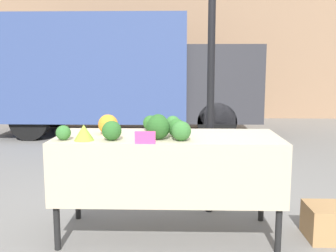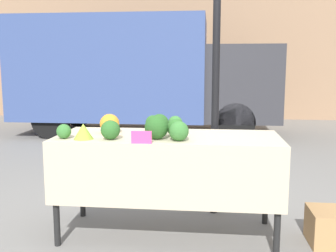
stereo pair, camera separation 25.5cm
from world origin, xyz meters
TOP-DOWN VIEW (x-y plane):
  - ground_plane at (0.00, 0.00)m, footprint 40.00×40.00m
  - building_facade at (0.00, 7.96)m, footprint 16.00×0.60m
  - tent_pole at (0.39, 0.55)m, footprint 0.07×0.07m
  - parked_truck at (-1.19, 5.10)m, footprint 5.37×2.07m
  - market_table at (0.00, -0.06)m, footprint 1.83×0.75m
  - orange_cauliflower at (-0.51, 0.06)m, footprint 0.17×0.17m
  - romanesco_head at (-0.64, -0.23)m, footprint 0.15×0.15m
  - broccoli_head_0 at (-0.07, -0.17)m, footprint 0.19×0.19m
  - broccoli_head_1 at (-0.16, 0.25)m, footprint 0.14×0.14m
  - broccoli_head_2 at (-0.09, 0.12)m, footprint 0.16×0.16m
  - broccoli_head_3 at (-0.80, -0.22)m, footprint 0.12×0.12m
  - broccoli_head_4 at (0.11, -0.22)m, footprint 0.15×0.15m
  - broccoli_head_5 at (0.04, 0.27)m, footprint 0.13×0.13m
  - broccoli_head_6 at (0.07, -0.05)m, footprint 0.15×0.15m
  - broccoli_head_7 at (-0.43, -0.22)m, footprint 0.15×0.15m
  - price_sign at (-0.16, -0.36)m, footprint 0.15×0.01m
  - produce_crate at (1.34, -0.06)m, footprint 0.37×0.35m

SIDE VIEW (x-z plane):
  - ground_plane at x=0.00m, z-range 0.00..0.00m
  - produce_crate at x=1.34m, z-range 0.00..0.28m
  - market_table at x=0.00m, z-range 0.31..1.16m
  - price_sign at x=-0.16m, z-range 0.85..0.95m
  - broccoli_head_3 at x=-0.80m, z-range 0.85..0.97m
  - romanesco_head at x=-0.64m, z-range 0.85..0.98m
  - broccoli_head_5 at x=0.04m, z-range 0.85..0.98m
  - broccoli_head_1 at x=-0.16m, z-range 0.85..0.99m
  - broccoli_head_6 at x=0.07m, z-range 0.85..1.00m
  - broccoli_head_4 at x=0.11m, z-range 0.85..1.01m
  - broccoli_head_7 at x=-0.43m, z-range 0.85..1.01m
  - broccoli_head_2 at x=-0.09m, z-range 0.85..1.02m
  - orange_cauliflower at x=-0.51m, z-range 0.85..1.02m
  - broccoli_head_0 at x=-0.07m, z-range 0.85..1.04m
  - tent_pole at x=0.39m, z-range 0.00..2.48m
  - parked_truck at x=-1.19m, z-range 0.09..2.50m
  - building_facade at x=0.00m, z-range 0.00..4.71m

